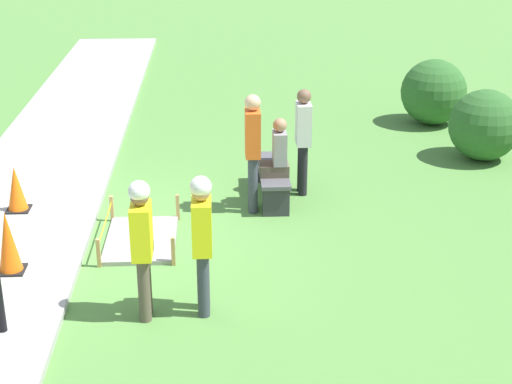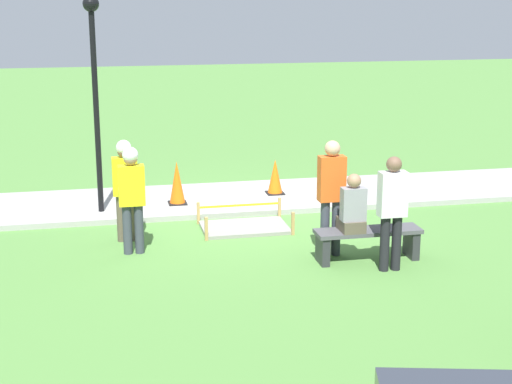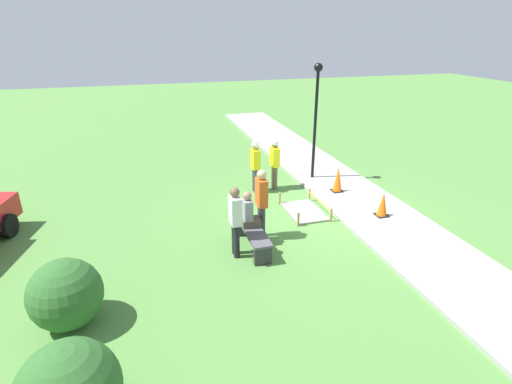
# 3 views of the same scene
# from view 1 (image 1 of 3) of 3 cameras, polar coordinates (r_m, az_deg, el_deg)

# --- Properties ---
(ground_plane) EXTENTS (60.00, 60.00, 0.00)m
(ground_plane) POSITION_cam_1_polar(r_m,az_deg,el_deg) (11.35, -11.85, -3.09)
(ground_plane) COLOR #51843D
(sidewalk) EXTENTS (28.00, 2.32, 0.10)m
(sidewalk) POSITION_cam_1_polar(r_m,az_deg,el_deg) (11.57, -17.56, -2.91)
(sidewalk) COLOR #9E9E99
(sidewalk) RESTS_ON ground_plane
(wet_concrete_patch) EXTENTS (1.51, 1.01, 0.39)m
(wet_concrete_patch) POSITION_cam_1_polar(r_m,az_deg,el_deg) (11.01, -8.35, -3.41)
(wet_concrete_patch) COLOR gray
(wet_concrete_patch) RESTS_ON ground_plane
(traffic_cone_near_patch) EXTENTS (0.34, 0.34, 0.68)m
(traffic_cone_near_patch) POSITION_cam_1_polar(r_m,az_deg,el_deg) (12.08, -17.05, 0.22)
(traffic_cone_near_patch) COLOR black
(traffic_cone_near_patch) RESTS_ON sidewalk
(traffic_cone_far_patch) EXTENTS (0.34, 0.34, 0.81)m
(traffic_cone_far_patch) POSITION_cam_1_polar(r_m,az_deg,el_deg) (10.22, -17.59, -3.51)
(traffic_cone_far_patch) COLOR black
(traffic_cone_far_patch) RESTS_ON sidewalk
(park_bench) EXTENTS (1.62, 0.44, 0.49)m
(park_bench) POSITION_cam_1_polar(r_m,az_deg,el_deg) (12.28, 1.22, 1.09)
(park_bench) COLOR #2D2D33
(park_bench) RESTS_ON ground_plane
(person_seated_on_bench) EXTENTS (0.36, 0.44, 0.89)m
(person_seated_on_bench) POSITION_cam_1_polar(r_m,az_deg,el_deg) (11.85, 1.58, 2.87)
(person_seated_on_bench) COLOR brown
(person_seated_on_bench) RESTS_ON park_bench
(worker_supervisor) EXTENTS (0.40, 0.24, 1.68)m
(worker_supervisor) POSITION_cam_1_polar(r_m,az_deg,el_deg) (8.79, -8.30, -3.39)
(worker_supervisor) COLOR brown
(worker_supervisor) RESTS_ON ground_plane
(worker_assistant) EXTENTS (0.40, 0.24, 1.69)m
(worker_assistant) POSITION_cam_1_polar(r_m,az_deg,el_deg) (8.81, -3.94, -3.07)
(worker_assistant) COLOR #383D47
(worker_assistant) RESTS_ON ground_plane
(bystander_in_orange_shirt) EXTENTS (0.40, 0.24, 1.80)m
(bystander_in_orange_shirt) POSITION_cam_1_polar(r_m,az_deg,el_deg) (11.56, -0.24, 3.39)
(bystander_in_orange_shirt) COLOR #383D47
(bystander_in_orange_shirt) RESTS_ON ground_plane
(bystander_in_gray_shirt) EXTENTS (0.40, 0.22, 1.70)m
(bystander_in_gray_shirt) POSITION_cam_1_polar(r_m,az_deg,el_deg) (12.27, 3.45, 4.13)
(bystander_in_gray_shirt) COLOR black
(bystander_in_gray_shirt) RESTS_ON ground_plane
(shrub_rounded_near) EXTENTS (1.32, 1.32, 1.32)m
(shrub_rounded_near) POSITION_cam_1_polar(r_m,az_deg,el_deg) (16.38, 12.79, 7.10)
(shrub_rounded_near) COLOR #2D6028
(shrub_rounded_near) RESTS_ON ground_plane
(shrub_rounded_mid) EXTENTS (1.27, 1.27, 1.27)m
(shrub_rounded_mid) POSITION_cam_1_polar(r_m,az_deg,el_deg) (14.46, 16.30, 4.69)
(shrub_rounded_mid) COLOR #2D6028
(shrub_rounded_mid) RESTS_ON ground_plane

